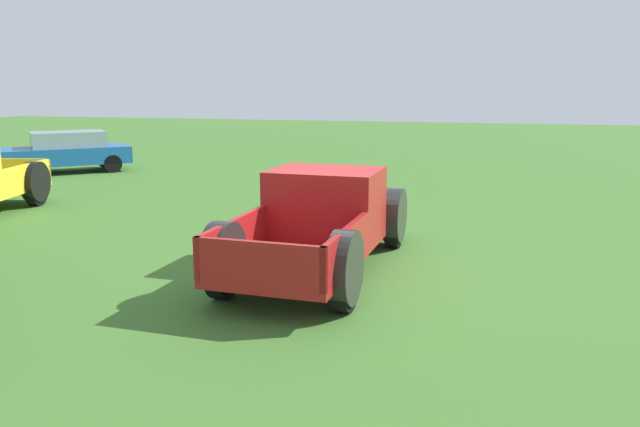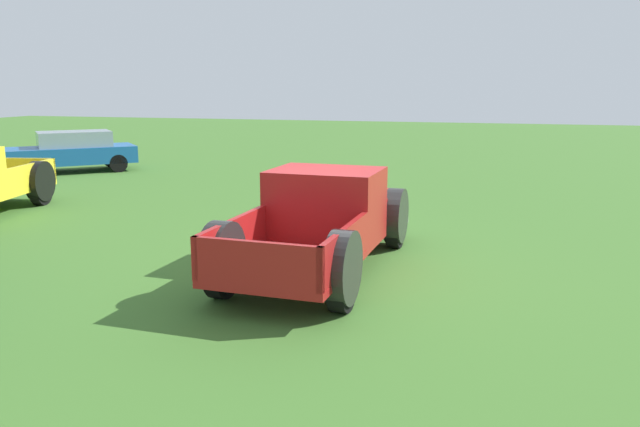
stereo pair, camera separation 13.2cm
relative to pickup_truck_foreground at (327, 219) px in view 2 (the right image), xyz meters
name	(u,v)px [view 2 (the right image)]	position (x,y,z in m)	size (l,w,h in m)	color
ground_plane	(323,263)	(-0.03, 0.06, -0.74)	(80.00, 80.00, 0.00)	#3D6B28
pickup_truck_foreground	(327,219)	(0.00, 0.00, 0.00)	(5.14, 2.15, 1.55)	maroon
sedan_distant_b	(72,151)	(8.17, 11.04, -0.03)	(3.97, 4.06, 1.35)	#195699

